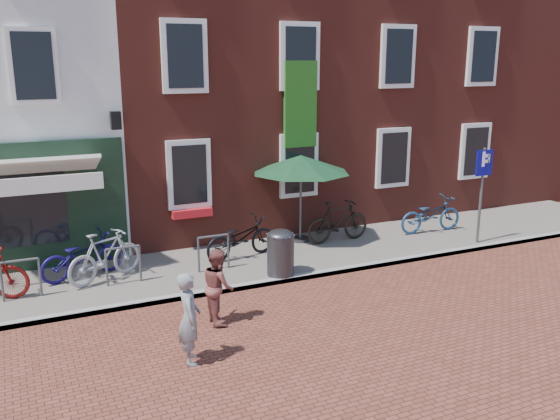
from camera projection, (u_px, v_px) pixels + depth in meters
name	position (u px, v px, depth m)	size (l,w,h in m)	color
ground	(210.00, 296.00, 12.31)	(80.00, 80.00, 0.00)	brown
sidewalk	(230.00, 265.00, 14.02)	(24.00, 3.00, 0.10)	slate
building_brick_mid	(196.00, 50.00, 18.05)	(6.00, 8.00, 10.00)	maroon
building_brick_right	(365.00, 51.00, 20.47)	(6.00, 8.00, 10.00)	maroon
filler_right	(507.00, 65.00, 23.21)	(7.00, 8.00, 9.00)	maroon
litter_bin	(281.00, 250.00, 13.12)	(0.60, 0.60, 1.10)	#363538
parking_sign	(483.00, 179.00, 15.16)	(0.50, 0.08, 2.48)	#4C4C4F
parasol	(301.00, 161.00, 15.20)	(2.55, 2.55, 2.37)	#4C4C4F
woman	(189.00, 318.00, 9.48)	(0.55, 0.36, 1.52)	gray
boy	(218.00, 286.00, 10.96)	(0.68, 0.53, 1.41)	brown
bicycle_2	(83.00, 256.00, 12.98)	(0.65, 1.88, 0.99)	#160C52
bicycle_3	(105.00, 256.00, 12.80)	(0.51, 1.82, 1.09)	#9C9C9F
bicycle_4	(241.00, 238.00, 14.27)	(0.65, 1.88, 0.99)	black
bicycle_5	(338.00, 221.00, 15.51)	(0.51, 1.82, 1.09)	black
bicycle_6	(431.00, 215.00, 16.39)	(0.65, 1.88, 0.99)	navy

